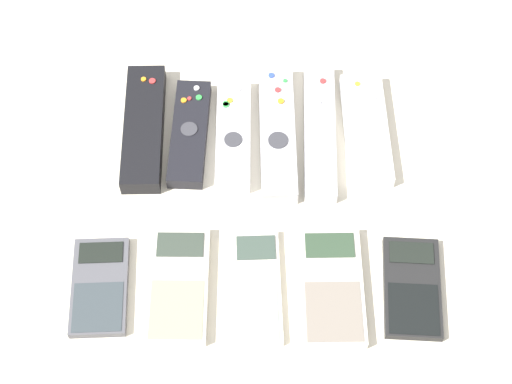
% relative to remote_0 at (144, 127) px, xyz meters
% --- Properties ---
extents(ground_plane, '(3.00, 3.00, 0.00)m').
position_rel_remote_0_xyz_m(ground_plane, '(0.15, -0.13, -0.01)').
color(ground_plane, beige).
extents(remote_0, '(0.05, 0.19, 0.03)m').
position_rel_remote_0_xyz_m(remote_0, '(0.00, 0.00, 0.00)').
color(remote_0, black).
rests_on(remote_0, ground_plane).
extents(remote_1, '(0.05, 0.16, 0.02)m').
position_rel_remote_0_xyz_m(remote_1, '(0.06, -0.01, -0.00)').
color(remote_1, black).
rests_on(remote_1, ground_plane).
extents(remote_2, '(0.05, 0.17, 0.02)m').
position_rel_remote_0_xyz_m(remote_2, '(0.12, -0.01, -0.00)').
color(remote_2, silver).
rests_on(remote_2, ground_plane).
extents(remote_3, '(0.05, 0.21, 0.03)m').
position_rel_remote_0_xyz_m(remote_3, '(0.18, -0.01, -0.00)').
color(remote_3, '#B7B7BC').
rests_on(remote_3, ground_plane).
extents(remote_4, '(0.05, 0.21, 0.02)m').
position_rel_remote_0_xyz_m(remote_4, '(0.24, -0.00, -0.00)').
color(remote_4, '#B7B7BC').
rests_on(remote_4, ground_plane).
extents(remote_5, '(0.06, 0.17, 0.02)m').
position_rel_remote_0_xyz_m(remote_5, '(0.30, -0.00, -0.00)').
color(remote_5, white).
rests_on(remote_5, ground_plane).
extents(calculator_0, '(0.07, 0.13, 0.01)m').
position_rel_remote_0_xyz_m(calculator_0, '(-0.04, -0.23, -0.01)').
color(calculator_0, '#4C4C51').
rests_on(calculator_0, ground_plane).
extents(calculator_1, '(0.07, 0.15, 0.02)m').
position_rel_remote_0_xyz_m(calculator_1, '(0.06, -0.23, -0.01)').
color(calculator_1, beige).
rests_on(calculator_1, ground_plane).
extents(calculator_2, '(0.07, 0.15, 0.01)m').
position_rel_remote_0_xyz_m(calculator_2, '(0.15, -0.23, -0.01)').
color(calculator_2, beige).
rests_on(calculator_2, ground_plane).
extents(calculator_3, '(0.08, 0.15, 0.02)m').
position_rel_remote_0_xyz_m(calculator_3, '(0.24, -0.23, -0.00)').
color(calculator_3, beige).
rests_on(calculator_3, ground_plane).
extents(calculator_4, '(0.08, 0.13, 0.01)m').
position_rel_remote_0_xyz_m(calculator_4, '(0.34, -0.23, -0.01)').
color(calculator_4, black).
rests_on(calculator_4, ground_plane).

